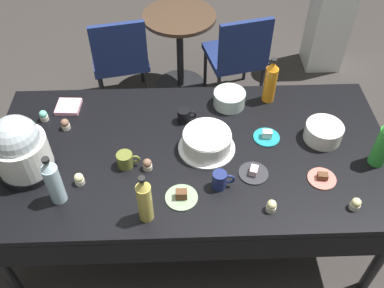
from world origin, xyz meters
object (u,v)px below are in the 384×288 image
(dessert_plate_charcoal, at_px, (254,172))
(maroon_chair_left, at_px, (120,56))
(ceramic_snack_bowl, at_px, (323,132))
(dessert_plate_teal, at_px, (267,136))
(cupcake_rose, at_px, (356,204))
(soda_bottle_water, at_px, (53,181))
(dessert_plate_coral, at_px, (322,178))
(cupcake_lemon, at_px, (147,164))
(coffee_mug_black, at_px, (184,116))
(soda_bottle_orange_juice, at_px, (271,82))
(water_cooler, at_px, (333,7))
(glass_salad_bowl, at_px, (229,99))
(cupcake_cocoa, at_px, (79,179))
(maroon_chair_right, at_px, (238,54))
(soda_bottle_lime_soda, at_px, (384,144))
(cupcake_mint, at_px, (271,206))
(potluck_table, at_px, (192,158))
(cupcake_vanilla, at_px, (65,124))
(dessert_plate_sage, at_px, (181,196))
(cupcake_berry, at_px, (44,116))
(coffee_mug_olive, at_px, (126,160))
(round_cafe_table, at_px, (180,39))
(coffee_mug_navy, at_px, (220,180))
(soda_bottle_ginger_ale, at_px, (145,200))
(frosted_layer_cake, at_px, (207,142))
(slow_cooker, at_px, (20,149))

(dessert_plate_charcoal, height_order, maroon_chair_left, maroon_chair_left)
(dessert_plate_charcoal, bearing_deg, ceramic_snack_bowl, 30.22)
(dessert_plate_teal, xyz_separation_m, cupcake_rose, (0.35, -0.49, 0.02))
(soda_bottle_water, bearing_deg, dessert_plate_coral, 3.32)
(cupcake_lemon, height_order, coffee_mug_black, coffee_mug_black)
(dessert_plate_coral, height_order, dessert_plate_charcoal, dessert_plate_charcoal)
(soda_bottle_orange_juice, xyz_separation_m, water_cooler, (0.82, 1.41, -0.30))
(glass_salad_bowl, bearing_deg, cupcake_lemon, -133.83)
(glass_salad_bowl, relative_size, cupcake_cocoa, 2.86)
(cupcake_lemon, distance_m, maroon_chair_right, 1.59)
(dessert_plate_coral, xyz_separation_m, soda_bottle_lime_soda, (0.32, 0.11, 0.13))
(cupcake_mint, distance_m, maroon_chair_left, 1.95)
(water_cooler, bearing_deg, potluck_table, -125.58)
(cupcake_vanilla, bearing_deg, dessert_plate_sage, -38.42)
(cupcake_lemon, xyz_separation_m, maroon_chair_left, (-0.30, 1.42, -0.29))
(soda_bottle_lime_soda, relative_size, maroon_chair_left, 0.35)
(dessert_plate_teal, distance_m, cupcake_berry, 1.30)
(potluck_table, relative_size, soda_bottle_water, 7.39)
(cupcake_rose, xyz_separation_m, water_cooler, (0.53, 2.24, -0.19))
(cupcake_cocoa, relative_size, cupcake_mint, 1.00)
(ceramic_snack_bowl, bearing_deg, coffee_mug_olive, -171.51)
(round_cafe_table, bearing_deg, coffee_mug_navy, -84.12)
(water_cooler, bearing_deg, cupcake_mint, -112.77)
(cupcake_vanilla, xyz_separation_m, maroon_chair_left, (0.19, 1.09, -0.29))
(cupcake_berry, distance_m, soda_bottle_ginger_ale, 0.95)
(frosted_layer_cake, height_order, cupcake_cocoa, frosted_layer_cake)
(soda_bottle_water, bearing_deg, soda_bottle_lime_soda, 6.45)
(water_cooler, bearing_deg, maroon_chair_left, -163.81)
(slow_cooker, distance_m, water_cooler, 2.93)
(slow_cooker, bearing_deg, glass_salad_bowl, 23.86)
(dessert_plate_coral, xyz_separation_m, cupcake_berry, (-1.53, 0.50, 0.02))
(cupcake_rose, bearing_deg, dessert_plate_charcoal, 153.33)
(cupcake_vanilla, bearing_deg, coffee_mug_black, 3.37)
(slow_cooker, relative_size, cupcake_mint, 5.29)
(cupcake_mint, xyz_separation_m, cupcake_rose, (0.41, -0.00, 0.00))
(dessert_plate_sage, xyz_separation_m, coffee_mug_black, (0.03, 0.56, 0.03))
(glass_salad_bowl, height_order, coffee_mug_olive, glass_salad_bowl)
(dessert_plate_teal, height_order, cupcake_cocoa, cupcake_cocoa)
(water_cooler, bearing_deg, slow_cooker, -138.21)
(cupcake_vanilla, distance_m, cupcake_lemon, 0.58)
(potluck_table, bearing_deg, dessert_plate_coral, -18.93)
(dessert_plate_coral, bearing_deg, round_cafe_table, 112.26)
(coffee_mug_olive, bearing_deg, cupcake_lemon, -13.10)
(ceramic_snack_bowl, xyz_separation_m, coffee_mug_navy, (-0.60, -0.32, 0.00))
(coffee_mug_navy, bearing_deg, dessert_plate_sage, -161.10)
(soda_bottle_water, bearing_deg, dessert_plate_sage, -1.66)
(cupcake_vanilla, bearing_deg, frosted_layer_cake, -13.28)
(maroon_chair_left, bearing_deg, cupcake_lemon, -78.19)
(cupcake_vanilla, xyz_separation_m, soda_bottle_ginger_ale, (0.49, -0.63, 0.10))
(coffee_mug_navy, bearing_deg, water_cooler, 60.58)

